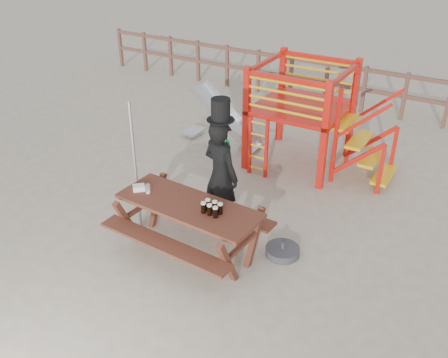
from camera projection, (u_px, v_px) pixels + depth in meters
ground at (193, 249)px, 7.82m from camera, size 60.00×60.00×0.00m
back_fence at (345, 81)px, 12.70m from camera, size 15.09×0.09×1.20m
playground_fort at (297, 113)px, 9.92m from camera, size 4.71×1.84×2.10m
picnic_table at (189, 222)px, 7.52m from camera, size 2.28×1.63×0.85m
man_with_hat at (221, 172)px, 7.92m from camera, size 0.79×0.62×2.23m
metal_pole at (135, 167)px, 7.87m from camera, size 0.05×0.05×2.19m
parasol_base at (282, 251)px, 7.66m from camera, size 0.53×0.53×0.22m
paper_bag at (139, 188)px, 7.70m from camera, size 0.23×0.23×0.08m
stout_pints at (212, 208)px, 7.11m from camera, size 0.29×0.20×0.17m
empty_glasses at (148, 189)px, 7.61m from camera, size 0.07×0.07×0.15m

